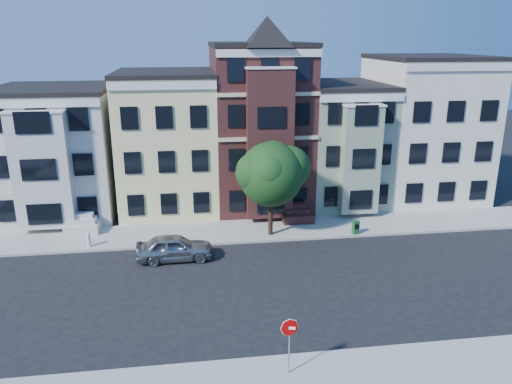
{
  "coord_description": "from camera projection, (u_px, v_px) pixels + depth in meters",
  "views": [
    {
      "loc": [
        -5.57,
        -23.31,
        12.72
      ],
      "look_at": [
        -1.79,
        3.6,
        4.2
      ],
      "focal_mm": 35.0,
      "sensor_mm": 36.0,
      "label": 1
    }
  ],
  "objects": [
    {
      "name": "fire_hydrant",
      "position": [
        89.0,
        241.0,
        31.05
      ],
      "size": [
        0.28,
        0.28,
        0.74
      ],
      "primitive_type": "cylinder",
      "rotation": [
        0.0,
        0.0,
        0.08
      ],
      "color": "silver",
      "rests_on": "far_sidewalk"
    },
    {
      "name": "house_white",
      "position": [
        59.0,
        152.0,
        36.93
      ],
      "size": [
        8.0,
        9.0,
        9.0
      ],
      "primitive_type": "cube",
      "color": "beige",
      "rests_on": "ground"
    },
    {
      "name": "stop_sign",
      "position": [
        289.0,
        343.0,
        19.07
      ],
      "size": [
        0.75,
        0.3,
        2.71
      ],
      "primitive_type": null,
      "rotation": [
        0.0,
        0.0,
        -0.27
      ],
      "color": "#C30405",
      "rests_on": "near_sidewalk"
    },
    {
      "name": "newspaper_box",
      "position": [
        356.0,
        227.0,
        33.04
      ],
      "size": [
        0.46,
        0.42,
        0.89
      ],
      "primitive_type": "cube",
      "rotation": [
        0.0,
        0.0,
        0.18
      ],
      "color": "#20602B",
      "rests_on": "far_sidewalk"
    },
    {
      "name": "house_yellow",
      "position": [
        168.0,
        142.0,
        37.85
      ],
      "size": [
        7.0,
        9.0,
        10.0
      ],
      "primitive_type": "cube",
      "color": "beige",
      "rests_on": "ground"
    },
    {
      "name": "ground",
      "position": [
        299.0,
        286.0,
        26.57
      ],
      "size": [
        120.0,
        120.0,
        0.0
      ],
      "primitive_type": "plane",
      "color": "black"
    },
    {
      "name": "street_tree",
      "position": [
        271.0,
        179.0,
        31.93
      ],
      "size": [
        7.54,
        7.54,
        7.67
      ],
      "primitive_type": null,
      "rotation": [
        0.0,
        0.0,
        -0.16
      ],
      "color": "#1F4B1A",
      "rests_on": "far_sidewalk"
    },
    {
      "name": "house_cream",
      "position": [
        424.0,
        129.0,
        40.42
      ],
      "size": [
        8.0,
        9.0,
        11.0
      ],
      "primitive_type": "cube",
      "color": "silver",
      "rests_on": "ground"
    },
    {
      "name": "far_sidewalk",
      "position": [
        273.0,
        229.0,
        34.11
      ],
      "size": [
        60.0,
        4.0,
        0.15
      ],
      "primitive_type": "cube",
      "color": "#9E9B93",
      "rests_on": "ground"
    },
    {
      "name": "house_brown",
      "position": [
        259.0,
        127.0,
        38.48
      ],
      "size": [
        7.0,
        9.0,
        12.0
      ],
      "primitive_type": "cube",
      "color": "#3C1B1A",
      "rests_on": "ground"
    },
    {
      "name": "house_green",
      "position": [
        340.0,
        144.0,
        39.79
      ],
      "size": [
        6.0,
        9.0,
        9.0
      ],
      "primitive_type": "cube",
      "color": "gray",
      "rests_on": "ground"
    },
    {
      "name": "near_sidewalk",
      "position": [
        345.0,
        383.0,
        18.99
      ],
      "size": [
        60.0,
        4.0,
        0.15
      ],
      "primitive_type": "cube",
      "color": "#9E9B93",
      "rests_on": "ground"
    },
    {
      "name": "parked_car",
      "position": [
        175.0,
        248.0,
        29.46
      ],
      "size": [
        4.57,
        1.94,
        1.54
      ],
      "primitive_type": "imported",
      "rotation": [
        0.0,
        0.0,
        1.6
      ],
      "color": "#95979C",
      "rests_on": "ground"
    }
  ]
}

